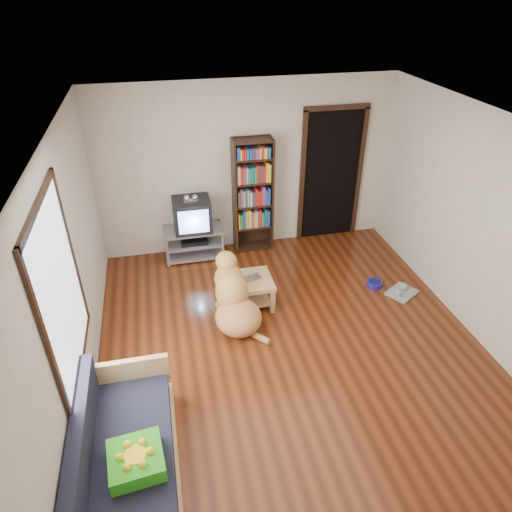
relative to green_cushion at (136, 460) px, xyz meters
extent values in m
plane|color=#612810|center=(1.75, 1.52, -0.49)|extent=(5.00, 5.00, 0.00)
plane|color=white|center=(1.75, 1.52, 2.11)|extent=(5.00, 5.00, 0.00)
plane|color=beige|center=(1.75, 4.02, 0.81)|extent=(4.50, 0.00, 4.50)
plane|color=beige|center=(1.75, -0.98, 0.81)|extent=(4.50, 0.00, 4.50)
plane|color=beige|center=(-0.50, 1.52, 0.81)|extent=(0.00, 5.00, 5.00)
plane|color=beige|center=(4.00, 1.52, 0.81)|extent=(0.00, 5.00, 5.00)
cube|color=green|center=(0.00, 0.00, 0.00)|extent=(0.47, 0.47, 0.14)
imported|color=#B8B8BD|center=(1.46, 2.38, -0.08)|extent=(0.32, 0.24, 0.02)
cylinder|color=#25148B|center=(3.26, 2.41, -0.45)|extent=(0.22, 0.22, 0.08)
cube|color=gray|center=(3.56, 2.16, -0.48)|extent=(0.51, 0.48, 0.03)
cube|color=white|center=(-0.48, 1.02, 1.01)|extent=(0.02, 1.30, 1.60)
cube|color=black|center=(-0.48, 1.02, 1.83)|extent=(0.03, 1.42, 0.06)
cube|color=black|center=(-0.48, 1.02, 0.19)|extent=(0.03, 1.42, 0.06)
cube|color=black|center=(-0.48, 0.32, 1.01)|extent=(0.03, 0.06, 1.70)
cube|color=black|center=(-0.48, 1.72, 1.01)|extent=(0.03, 0.06, 1.70)
cube|color=black|center=(3.10, 4.00, 0.56)|extent=(0.90, 0.02, 2.10)
cube|color=black|center=(2.62, 3.99, 0.56)|extent=(0.07, 0.05, 2.14)
cube|color=black|center=(3.58, 3.99, 0.56)|extent=(0.07, 0.05, 2.14)
cube|color=black|center=(3.10, 3.99, 1.64)|extent=(1.03, 0.05, 0.07)
cube|color=#99999E|center=(0.85, 3.77, -0.01)|extent=(0.90, 0.45, 0.04)
cube|color=#99999E|center=(0.85, 3.77, -0.24)|extent=(0.86, 0.42, 0.03)
cube|color=#99999E|center=(0.85, 3.77, -0.43)|extent=(0.90, 0.45, 0.04)
cylinder|color=#99999E|center=(0.43, 3.57, -0.24)|extent=(0.04, 0.04, 0.50)
cylinder|color=#99999E|center=(1.27, 3.57, -0.24)|extent=(0.04, 0.04, 0.50)
cylinder|color=#99999E|center=(0.43, 3.97, -0.24)|extent=(0.04, 0.04, 0.50)
cylinder|color=#99999E|center=(1.27, 3.97, -0.24)|extent=(0.04, 0.04, 0.50)
cube|color=black|center=(0.85, 3.77, -0.19)|extent=(0.40, 0.30, 0.07)
cube|color=black|center=(0.85, 3.77, 0.25)|extent=(0.55, 0.48, 0.48)
cube|color=black|center=(0.85, 3.97, 0.25)|extent=(0.40, 0.14, 0.36)
cube|color=#8CBFF2|center=(0.85, 3.52, 0.25)|extent=(0.44, 0.02, 0.36)
cube|color=silver|center=(0.85, 3.72, 0.50)|extent=(0.20, 0.07, 0.02)
sphere|color=silver|center=(0.79, 3.72, 0.54)|extent=(0.09, 0.09, 0.09)
sphere|color=silver|center=(0.91, 3.72, 0.54)|extent=(0.09, 0.09, 0.09)
cube|color=black|center=(1.52, 3.86, 0.41)|extent=(0.03, 0.30, 1.80)
cube|color=black|center=(2.08, 3.86, 0.41)|extent=(0.03, 0.30, 1.80)
cube|color=black|center=(1.80, 4.00, 0.41)|extent=(0.60, 0.02, 1.80)
cube|color=black|center=(1.80, 3.86, -0.46)|extent=(0.56, 0.28, 0.02)
cube|color=black|center=(1.80, 3.86, -0.09)|extent=(0.56, 0.28, 0.03)
cube|color=black|center=(1.80, 3.86, 0.28)|extent=(0.56, 0.28, 0.02)
cube|color=black|center=(1.80, 3.86, 0.65)|extent=(0.56, 0.28, 0.02)
cube|color=black|center=(1.80, 3.86, 1.02)|extent=(0.56, 0.28, 0.02)
cube|color=black|center=(1.80, 3.86, 1.28)|extent=(0.56, 0.28, 0.02)
cube|color=tan|center=(-0.08, 0.12, -0.38)|extent=(0.80, 1.80, 0.22)
cube|color=#1E1E2D|center=(-0.08, 0.12, -0.16)|extent=(0.74, 1.74, 0.18)
cube|color=#1E1E2D|center=(-0.42, 0.12, 0.11)|extent=(0.12, 1.74, 0.40)
cube|color=tan|center=(-0.08, 0.98, 0.01)|extent=(0.80, 0.06, 0.30)
cube|color=tan|center=(1.46, 2.41, -0.12)|extent=(0.55, 0.55, 0.06)
cube|color=tan|center=(1.46, 2.41, -0.39)|extent=(0.45, 0.45, 0.03)
cube|color=tan|center=(1.22, 2.17, -0.32)|extent=(0.06, 0.06, 0.34)
cube|color=tan|center=(1.69, 2.17, -0.32)|extent=(0.06, 0.06, 0.34)
cube|color=tan|center=(1.22, 2.64, -0.32)|extent=(0.06, 0.06, 0.34)
cube|color=tan|center=(1.69, 2.64, -0.32)|extent=(0.06, 0.06, 0.34)
ellipsoid|color=#D68C52|center=(1.20, 1.95, -0.32)|extent=(0.67, 0.71, 0.43)
ellipsoid|color=tan|center=(1.16, 2.17, -0.08)|extent=(0.48, 0.52, 0.56)
ellipsoid|color=#C6864C|center=(1.14, 2.28, 0.05)|extent=(0.41, 0.38, 0.40)
ellipsoid|color=#D9AA53|center=(1.13, 2.35, 0.27)|extent=(0.31, 0.33, 0.25)
ellipsoid|color=gold|center=(1.11, 2.48, 0.24)|extent=(0.14, 0.23, 0.10)
sphere|color=black|center=(1.09, 2.59, 0.24)|extent=(0.05, 0.05, 0.05)
ellipsoid|color=tan|center=(1.04, 2.29, 0.26)|extent=(0.08, 0.09, 0.17)
ellipsoid|color=#C6814C|center=(1.23, 2.32, 0.26)|extent=(0.08, 0.09, 0.17)
cylinder|color=tan|center=(1.04, 2.38, -0.26)|extent=(0.11, 0.15, 0.46)
cylinder|color=#B88E47|center=(1.21, 2.41, -0.26)|extent=(0.11, 0.15, 0.46)
sphere|color=#BD8548|center=(1.03, 2.44, -0.47)|extent=(0.12, 0.12, 0.12)
sphere|color=tan|center=(1.20, 2.47, -0.47)|extent=(0.12, 0.12, 0.12)
cylinder|color=#B97647|center=(1.37, 1.72, -0.46)|extent=(0.32, 0.36, 0.09)
camera|label=1|loc=(0.45, -2.39, 3.32)|focal=32.00mm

